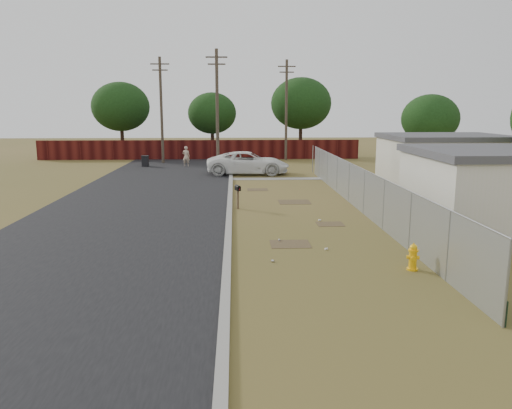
{
  "coord_description": "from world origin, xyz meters",
  "views": [
    {
      "loc": [
        -2.74,
        -21.95,
        4.72
      ],
      "look_at": [
        -1.93,
        -3.25,
        1.1
      ],
      "focal_mm": 35.0,
      "sensor_mm": 36.0,
      "label": 1
    }
  ],
  "objects_px": {
    "pedestrian": "(186,156)",
    "fire_hydrant": "(413,257)",
    "mailbox": "(238,190)",
    "pickup_truck": "(248,163)",
    "trash_bin": "(145,161)"
  },
  "relations": [
    {
      "from": "mailbox",
      "to": "pickup_truck",
      "type": "distance_m",
      "value": 12.7
    },
    {
      "from": "fire_hydrant",
      "to": "pickup_truck",
      "type": "xyz_separation_m",
      "value": [
        -4.27,
        22.07,
        0.44
      ]
    },
    {
      "from": "pickup_truck",
      "to": "fire_hydrant",
      "type": "bearing_deg",
      "value": -167.02
    },
    {
      "from": "pedestrian",
      "to": "fire_hydrant",
      "type": "bearing_deg",
      "value": 117.96
    },
    {
      "from": "fire_hydrant",
      "to": "pedestrian",
      "type": "xyz_separation_m",
      "value": [
        -9.22,
        27.22,
        0.45
      ]
    },
    {
      "from": "fire_hydrant",
      "to": "mailbox",
      "type": "relative_size",
      "value": 0.72
    },
    {
      "from": "fire_hydrant",
      "to": "trash_bin",
      "type": "xyz_separation_m",
      "value": [
        -12.6,
        27.3,
        0.07
      ]
    },
    {
      "from": "mailbox",
      "to": "pickup_truck",
      "type": "relative_size",
      "value": 0.19
    },
    {
      "from": "fire_hydrant",
      "to": "pickup_truck",
      "type": "bearing_deg",
      "value": 100.96
    },
    {
      "from": "pickup_truck",
      "to": "pedestrian",
      "type": "height_order",
      "value": "pedestrian"
    },
    {
      "from": "mailbox",
      "to": "pedestrian",
      "type": "xyz_separation_m",
      "value": [
        -4.11,
        17.82,
        -0.07
      ]
    },
    {
      "from": "fire_hydrant",
      "to": "trash_bin",
      "type": "bearing_deg",
      "value": 114.77
    },
    {
      "from": "fire_hydrant",
      "to": "pickup_truck",
      "type": "relative_size",
      "value": 0.14
    },
    {
      "from": "fire_hydrant",
      "to": "mailbox",
      "type": "height_order",
      "value": "mailbox"
    },
    {
      "from": "fire_hydrant",
      "to": "pedestrian",
      "type": "height_order",
      "value": "pedestrian"
    }
  ]
}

